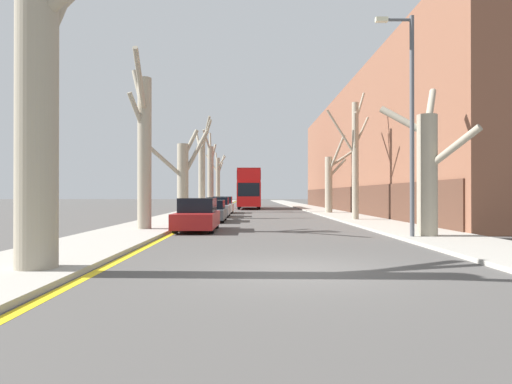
{
  "coord_description": "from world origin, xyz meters",
  "views": [
    {
      "loc": [
        -0.98,
        -9.85,
        1.64
      ],
      "look_at": [
        -0.37,
        37.08,
        1.88
      ],
      "focal_mm": 32.0,
      "sensor_mm": 36.0,
      "label": 1
    }
  ],
  "objects_px": {
    "street_tree_left_2": "(183,176)",
    "street_tree_left_4": "(210,173)",
    "street_tree_right_2": "(330,181)",
    "street_tree_left_0": "(41,89)",
    "double_decker_bus": "(249,187)",
    "street_tree_left_5": "(218,178)",
    "parked_car_0": "(197,215)",
    "parked_car_2": "(218,207)",
    "street_tree_right_1": "(355,155)",
    "lamp_post": "(409,115)",
    "street_tree_left_3": "(202,169)",
    "street_tree_left_1": "(144,146)",
    "parked_car_3": "(223,205)",
    "street_tree_right_0": "(428,169)",
    "parked_car_1": "(211,211)"
  },
  "relations": [
    {
      "from": "street_tree_left_2",
      "to": "street_tree_left_4",
      "type": "height_order",
      "value": "street_tree_left_4"
    },
    {
      "from": "street_tree_right_2",
      "to": "street_tree_left_0",
      "type": "bearing_deg",
      "value": -111.15
    },
    {
      "from": "street_tree_left_2",
      "to": "street_tree_left_0",
      "type": "bearing_deg",
      "value": -89.37
    },
    {
      "from": "street_tree_left_2",
      "to": "double_decker_bus",
      "type": "xyz_separation_m",
      "value": [
        4.46,
        21.21,
        -0.39
      ]
    },
    {
      "from": "street_tree_left_5",
      "to": "double_decker_bus",
      "type": "xyz_separation_m",
      "value": [
        4.38,
        -11.57,
        -1.41
      ]
    },
    {
      "from": "street_tree_left_2",
      "to": "parked_car_0",
      "type": "relative_size",
      "value": 1.35
    },
    {
      "from": "street_tree_left_5",
      "to": "parked_car_2",
      "type": "bearing_deg",
      "value": -85.99
    },
    {
      "from": "street_tree_left_5",
      "to": "parked_car_0",
      "type": "bearing_deg",
      "value": -87.18
    },
    {
      "from": "street_tree_right_1",
      "to": "street_tree_right_2",
      "type": "height_order",
      "value": "street_tree_right_1"
    },
    {
      "from": "double_decker_bus",
      "to": "lamp_post",
      "type": "bearing_deg",
      "value": -80.68
    },
    {
      "from": "street_tree_left_3",
      "to": "street_tree_right_1",
      "type": "distance_m",
      "value": 18.0
    },
    {
      "from": "street_tree_left_0",
      "to": "street_tree_left_2",
      "type": "height_order",
      "value": "street_tree_left_0"
    },
    {
      "from": "street_tree_left_1",
      "to": "parked_car_3",
      "type": "height_order",
      "value": "street_tree_left_1"
    },
    {
      "from": "street_tree_left_5",
      "to": "parked_car_3",
      "type": "bearing_deg",
      "value": -84.97
    },
    {
      "from": "street_tree_right_0",
      "to": "street_tree_right_1",
      "type": "bearing_deg",
      "value": 90.55
    },
    {
      "from": "street_tree_left_1",
      "to": "street_tree_right_1",
      "type": "height_order",
      "value": "street_tree_right_1"
    },
    {
      "from": "street_tree_left_2",
      "to": "street_tree_left_5",
      "type": "distance_m",
      "value": 32.79
    },
    {
      "from": "street_tree_left_0",
      "to": "parked_car_3",
      "type": "relative_size",
      "value": 1.71
    },
    {
      "from": "street_tree_left_2",
      "to": "street_tree_right_1",
      "type": "bearing_deg",
      "value": -16.96
    },
    {
      "from": "lamp_post",
      "to": "street_tree_left_1",
      "type": "bearing_deg",
      "value": 160.01
    },
    {
      "from": "parked_car_0",
      "to": "street_tree_right_0",
      "type": "bearing_deg",
      "value": -23.58
    },
    {
      "from": "street_tree_left_3",
      "to": "parked_car_1",
      "type": "distance_m",
      "value": 15.17
    },
    {
      "from": "street_tree_right_1",
      "to": "parked_car_0",
      "type": "xyz_separation_m",
      "value": [
        -8.81,
        -7.23,
        -3.34
      ]
    },
    {
      "from": "street_tree_left_3",
      "to": "parked_car_0",
      "type": "distance_m",
      "value": 21.94
    },
    {
      "from": "street_tree_left_2",
      "to": "street_tree_left_1",
      "type": "bearing_deg",
      "value": -90.62
    },
    {
      "from": "street_tree_left_5",
      "to": "parked_car_1",
      "type": "height_order",
      "value": "street_tree_left_5"
    },
    {
      "from": "street_tree_left_0",
      "to": "lamp_post",
      "type": "bearing_deg",
      "value": 34.15
    },
    {
      "from": "street_tree_left_4",
      "to": "street_tree_right_1",
      "type": "height_order",
      "value": "street_tree_left_4"
    },
    {
      "from": "street_tree_right_1",
      "to": "parked_car_0",
      "type": "distance_m",
      "value": 11.87
    },
    {
      "from": "street_tree_left_1",
      "to": "street_tree_right_1",
      "type": "relative_size",
      "value": 0.92
    },
    {
      "from": "street_tree_left_0",
      "to": "street_tree_left_5",
      "type": "xyz_separation_m",
      "value": [
        -0.16,
        54.39,
        0.07
      ]
    },
    {
      "from": "street_tree_left_2",
      "to": "lamp_post",
      "type": "distance_m",
      "value": 18.1
    },
    {
      "from": "street_tree_right_2",
      "to": "parked_car_0",
      "type": "bearing_deg",
      "value": -117.3
    },
    {
      "from": "street_tree_left_3",
      "to": "lamp_post",
      "type": "height_order",
      "value": "street_tree_left_3"
    },
    {
      "from": "street_tree_right_0",
      "to": "parked_car_3",
      "type": "relative_size",
      "value": 1.29
    },
    {
      "from": "street_tree_left_4",
      "to": "parked_car_0",
      "type": "distance_m",
      "value": 33.12
    },
    {
      "from": "lamp_post",
      "to": "street_tree_left_5",
      "type": "bearing_deg",
      "value": 102.2
    },
    {
      "from": "double_decker_bus",
      "to": "parked_car_1",
      "type": "relative_size",
      "value": 2.43
    },
    {
      "from": "street_tree_left_0",
      "to": "street_tree_left_1",
      "type": "xyz_separation_m",
      "value": [
        -0.35,
        10.68,
        -0.05
      ]
    },
    {
      "from": "parked_car_2",
      "to": "street_tree_left_1",
      "type": "bearing_deg",
      "value": -99.97
    },
    {
      "from": "street_tree_left_2",
      "to": "street_tree_right_1",
      "type": "distance_m",
      "value": 11.58
    },
    {
      "from": "street_tree_right_1",
      "to": "parked_car_2",
      "type": "distance_m",
      "value": 11.01
    },
    {
      "from": "street_tree_left_0",
      "to": "street_tree_left_5",
      "type": "height_order",
      "value": "street_tree_left_0"
    },
    {
      "from": "street_tree_left_1",
      "to": "street_tree_left_4",
      "type": "height_order",
      "value": "street_tree_left_4"
    },
    {
      "from": "street_tree_left_0",
      "to": "street_tree_right_1",
      "type": "distance_m",
      "value": 21.2
    },
    {
      "from": "street_tree_left_3",
      "to": "parked_car_3",
      "type": "xyz_separation_m",
      "value": [
        2.05,
        -2.46,
        -3.34
      ]
    },
    {
      "from": "street_tree_left_1",
      "to": "street_tree_left_2",
      "type": "relative_size",
      "value": 1.2
    },
    {
      "from": "street_tree_left_5",
      "to": "street_tree_right_2",
      "type": "bearing_deg",
      "value": -66.3
    },
    {
      "from": "street_tree_left_4",
      "to": "parked_car_0",
      "type": "xyz_separation_m",
      "value": [
        2.27,
        -32.86,
        -3.43
      ]
    },
    {
      "from": "street_tree_left_5",
      "to": "street_tree_right_0",
      "type": "height_order",
      "value": "street_tree_left_5"
    }
  ]
}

